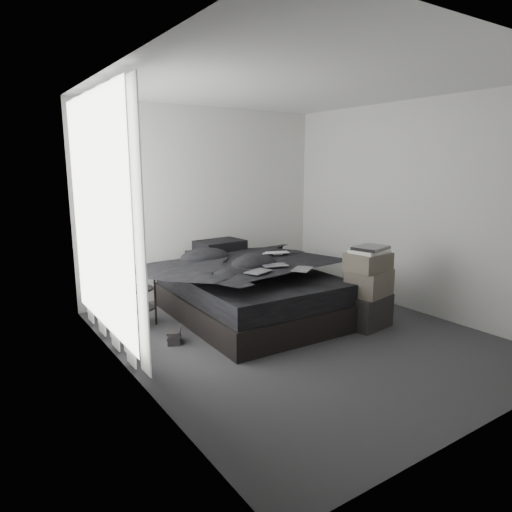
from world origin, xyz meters
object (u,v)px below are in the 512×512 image
laptop (276,248)px  bed (251,304)px  box_lower (366,310)px  side_stand (138,298)px

laptop → bed: bearing=-154.5°
laptop → box_lower: bearing=-45.3°
box_lower → bed: bearing=131.5°
side_stand → box_lower: bearing=-34.6°
laptop → box_lower: 1.33m
bed → laptop: size_ratio=6.24×
side_stand → box_lower: (2.15, -1.48, -0.14)m
side_stand → laptop: bearing=-14.1°
laptop → side_stand: 1.77m
bed → laptop: 0.77m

